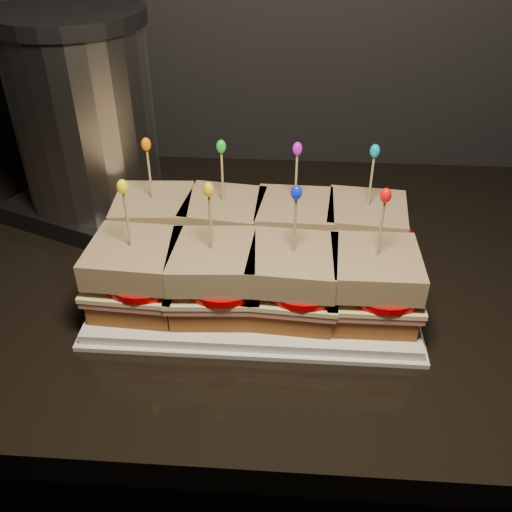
{
  "coord_description": "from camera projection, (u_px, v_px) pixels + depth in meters",
  "views": [
    {
      "loc": [
        -0.18,
        1.02,
        1.36
      ],
      "look_at": [
        -0.22,
        1.6,
        0.95
      ],
      "focal_mm": 40.0,
      "sensor_mm": 36.0,
      "label": 1
    }
  ],
  "objects": [
    {
      "name": "cabinet",
      "position": [
        252.0,
        464.0,
        1.07
      ],
      "size": [
        2.18,
        0.63,
        0.86
      ],
      "primitive_type": "cube",
      "color": "black",
      "rests_on": "ground"
    },
    {
      "name": "granite_slab",
      "position": [
        251.0,
        270.0,
        0.81
      ],
      "size": [
        2.22,
        0.67,
        0.04
      ],
      "primitive_type": "cube",
      "color": "black",
      "rests_on": "cabinet"
    },
    {
      "name": "platter",
      "position": [
        256.0,
        285.0,
        0.74
      ],
      "size": [
        0.39,
        0.24,
        0.02
      ],
      "primitive_type": "cube",
      "color": "white",
      "rests_on": "granite_slab"
    },
    {
      "name": "platter_rim",
      "position": [
        256.0,
        289.0,
        0.74
      ],
      "size": [
        0.4,
        0.25,
        0.01
      ],
      "primitive_type": "cube",
      "color": "white",
      "rests_on": "granite_slab"
    },
    {
      "name": "sandwich_0_bread_bot",
      "position": [
        158.0,
        243.0,
        0.78
      ],
      "size": [
        0.1,
        0.1,
        0.03
      ],
      "primitive_type": "cube",
      "rotation": [
        0.0,
        0.0,
        0.06
      ],
      "color": "#5C3416",
      "rests_on": "platter"
    },
    {
      "name": "sandwich_0_ham",
      "position": [
        157.0,
        232.0,
        0.77
      ],
      "size": [
        0.11,
        0.11,
        0.01
      ],
      "primitive_type": "cube",
      "rotation": [
        0.0,
        0.0,
        0.06
      ],
      "color": "#C7655B",
      "rests_on": "sandwich_0_bread_bot"
    },
    {
      "name": "sandwich_0_cheese",
      "position": [
        156.0,
        228.0,
        0.76
      ],
      "size": [
        0.11,
        0.11,
        0.01
      ],
      "primitive_type": "cube",
      "rotation": [
        0.0,
        0.0,
        0.06
      ],
      "color": "beige",
      "rests_on": "sandwich_0_ham"
    },
    {
      "name": "sandwich_0_tomato",
      "position": [
        163.0,
        226.0,
        0.75
      ],
      "size": [
        0.1,
        0.1,
        0.01
      ],
      "primitive_type": "cylinder",
      "color": "#AF0305",
      "rests_on": "sandwich_0_cheese"
    },
    {
      "name": "sandwich_0_bread_top",
      "position": [
        154.0,
        209.0,
        0.75
      ],
      "size": [
        0.1,
        0.1,
        0.03
      ],
      "primitive_type": "cube",
      "rotation": [
        0.0,
        0.0,
        0.06
      ],
      "color": "#4C2A0B",
      "rests_on": "sandwich_0_tomato"
    },
    {
      "name": "sandwich_0_pick",
      "position": [
        150.0,
        177.0,
        0.72
      ],
      "size": [
        0.0,
        0.0,
        0.09
      ],
      "primitive_type": "cylinder",
      "color": "tan",
      "rests_on": "sandwich_0_bread_top"
    },
    {
      "name": "sandwich_0_frill",
      "position": [
        146.0,
        144.0,
        0.69
      ],
      "size": [
        0.01,
        0.01,
        0.02
      ],
      "primitive_type": "ellipsoid",
      "color": "orange",
      "rests_on": "sandwich_0_pick"
    },
    {
      "name": "sandwich_1_bread_bot",
      "position": [
        225.0,
        246.0,
        0.77
      ],
      "size": [
        0.11,
        0.11,
        0.03
      ],
      "primitive_type": "cube",
      "rotation": [
        0.0,
        0.0,
        -0.12
      ],
      "color": "#5C3416",
      "rests_on": "platter"
    },
    {
      "name": "sandwich_1_ham",
      "position": [
        225.0,
        235.0,
        0.76
      ],
      "size": [
        0.12,
        0.11,
        0.01
      ],
      "primitive_type": "cube",
      "rotation": [
        0.0,
        0.0,
        -0.12
      ],
      "color": "#C7655B",
      "rests_on": "sandwich_1_bread_bot"
    },
    {
      "name": "sandwich_1_cheese",
      "position": [
        224.0,
        231.0,
        0.76
      ],
      "size": [
        0.12,
        0.12,
        0.01
      ],
      "primitive_type": "cube",
      "rotation": [
        0.0,
        0.0,
        -0.12
      ],
      "color": "beige",
      "rests_on": "sandwich_1_ham"
    },
    {
      "name": "sandwich_1_tomato",
      "position": [
        233.0,
        228.0,
        0.75
      ],
      "size": [
        0.1,
        0.1,
        0.01
      ],
      "primitive_type": "cylinder",
      "color": "#AF0305",
      "rests_on": "sandwich_1_cheese"
    },
    {
      "name": "sandwich_1_bread_top",
      "position": [
        224.0,
        212.0,
        0.74
      ],
      "size": [
        0.11,
        0.11,
        0.03
      ],
      "primitive_type": "cube",
      "rotation": [
        0.0,
        0.0,
        -0.12
      ],
      "color": "#4C2A0B",
      "rests_on": "sandwich_1_tomato"
    },
    {
      "name": "sandwich_1_pick",
      "position": [
        222.0,
        180.0,
        0.71
      ],
      "size": [
        0.0,
        0.0,
        0.09
      ],
      "primitive_type": "cylinder",
      "color": "tan",
      "rests_on": "sandwich_1_bread_top"
    },
    {
      "name": "sandwich_1_frill",
      "position": [
        221.0,
        146.0,
        0.69
      ],
      "size": [
        0.01,
        0.01,
        0.02
      ],
      "primitive_type": "ellipsoid",
      "color": "green",
      "rests_on": "sandwich_1_pick"
    },
    {
      "name": "sandwich_2_bread_bot",
      "position": [
        293.0,
        248.0,
        0.77
      ],
      "size": [
        0.1,
        0.1,
        0.03
      ],
      "primitive_type": "cube",
      "rotation": [
        0.0,
        0.0,
        -0.02
      ],
      "color": "#5C3416",
      "rests_on": "platter"
    },
    {
      "name": "sandwich_2_ham",
      "position": [
        293.0,
        238.0,
        0.76
      ],
      "size": [
        0.11,
        0.1,
        0.01
      ],
      "primitive_type": "cube",
      "rotation": [
        0.0,
        0.0,
        -0.02
      ],
      "color": "#C7655B",
      "rests_on": "sandwich_2_bread_bot"
    },
    {
      "name": "sandwich_2_cheese",
      "position": [
        294.0,
        233.0,
        0.75
      ],
      "size": [
        0.11,
        0.11,
        0.01
      ],
      "primitive_type": "cube",
      "rotation": [
        0.0,
        0.0,
        -0.02
      ],
      "color": "beige",
      "rests_on": "sandwich_2_ham"
    },
    {
      "name": "sandwich_2_tomato",
      "position": [
        303.0,
        231.0,
        0.74
      ],
      "size": [
        0.1,
        0.1,
        0.01
      ],
      "primitive_type": "cylinder",
      "color": "#AF0305",
      "rests_on": "sandwich_2_cheese"
    },
    {
      "name": "sandwich_2_bread_top",
      "position": [
        295.0,
        214.0,
        0.74
      ],
      "size": [
        0.1,
        0.1,
        0.03
      ],
      "primitive_type": "cube",
      "rotation": [
        0.0,
        0.0,
        -0.02
      ],
      "color": "#4C2A0B",
      "rests_on": "sandwich_2_tomato"
    },
    {
      "name": "sandwich_2_pick",
      "position": [
        296.0,
        182.0,
        0.71
      ],
      "size": [
        0.0,
        0.0,
        0.09
      ],
      "primitive_type": "cylinder",
      "color": "tan",
      "rests_on": "sandwich_2_bread_top"
    },
    {
      "name": "sandwich_2_frill",
      "position": [
        297.0,
        149.0,
        0.68
      ],
      "size": [
        0.01,
        0.01,
        0.02
      ],
      "primitive_type": "ellipsoid",
      "color": "#BD11C3",
      "rests_on": "sandwich_2_pick"
    },
    {
      "name": "sandwich_3_bread_bot",
      "position": [
        362.0,
        251.0,
        0.76
      ],
      "size": [
        0.11,
        0.11,
        0.03
      ],
      "primitive_type": "cube",
      "rotation": [
        0.0,
        0.0,
        -0.1
      ],
      "color": "#5C3416",
      "rests_on": "platter"
    },
    {
      "name": "sandwich_3_ham",
      "position": [
        363.0,
        240.0,
        0.75
      ],
      "size": [
        0.12,
        0.11,
        0.01
      ],
      "primitive_type": "cube",
      "rotation": [
        0.0,
        0.0,
        -0.1
      ],
      "color": "#C7655B",
      "rests_on": "sandwich_3_bread_bot"
    },
    {
      "name": "sandwich_3_cheese",
      "position": [
        364.0,
        236.0,
        0.75
      ],
      "size": [
        0.12,
        0.11,
        0.01
      ],
      "primitive_type": "cube",
      "rotation": [
        0.0,
        0.0,
        -0.1
      ],
      "color": "beige",
      "rests_on": "sandwich_3_ham"
    },
    {
      "name": "sandwich_3_tomato",
      "position": [
        374.0,
        234.0,
        0.74
      ],
      "size": [
        0.1,
        0.1,
        0.01
      ],
      "primitive_type": "cylinder",
      "color": "#AF0305",
      "rests_on": "sandwich_3_cheese"
    },
    {
      "name": "sandwich_3_bread_top",
      "position": [
        366.0,
        217.0,
        0.73
      ],
      "size": [
        0.11,
        0.11,
        0.03
      ],
      "primitive_type": "cube",
      "rotation": [
        0.0,
        0.0,
        -0.1
      ],
      "color": "#4C2A0B",
      "rests_on": "sandwich_3_tomato"
    },
    {
      "name": "sandwich_3_pick",
      "position": [
        371.0,
        185.0,
        0.7
      ],
      "size": [
        0.0,
        0.0,
        0.09
      ],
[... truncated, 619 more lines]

